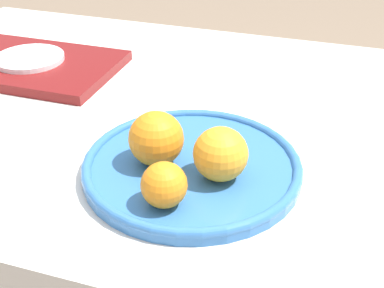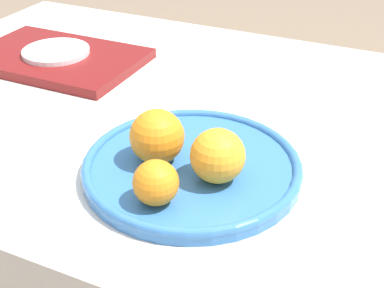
# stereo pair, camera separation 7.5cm
# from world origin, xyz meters

# --- Properties ---
(table) EXTENTS (1.39, 0.84, 0.71)m
(table) POSITION_xyz_m (0.00, 0.00, 0.35)
(table) COLOR silver
(table) RESTS_ON ground_plane
(fruit_platter) EXTENTS (0.32, 0.32, 0.02)m
(fruit_platter) POSITION_xyz_m (0.04, -0.18, 0.72)
(fruit_platter) COLOR #336BAD
(fruit_platter) RESTS_ON table
(orange_0) EXTENTS (0.08, 0.08, 0.08)m
(orange_0) POSITION_xyz_m (0.09, -0.20, 0.76)
(orange_0) COLOR orange
(orange_0) RESTS_ON fruit_platter
(orange_1) EXTENTS (0.08, 0.08, 0.08)m
(orange_1) POSITION_xyz_m (-0.01, -0.19, 0.76)
(orange_1) COLOR orange
(orange_1) RESTS_ON fruit_platter
(orange_2) EXTENTS (0.06, 0.06, 0.06)m
(orange_2) POSITION_xyz_m (0.04, -0.28, 0.75)
(orange_2) COLOR orange
(orange_2) RESTS_ON fruit_platter
(serving_tray) EXTENTS (0.35, 0.23, 0.02)m
(serving_tray) POSITION_xyz_m (-0.39, 0.08, 0.72)
(serving_tray) COLOR maroon
(serving_tray) RESTS_ON table
(side_plate) EXTENTS (0.14, 0.14, 0.01)m
(side_plate) POSITION_xyz_m (-0.39, 0.08, 0.73)
(side_plate) COLOR white
(side_plate) RESTS_ON serving_tray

